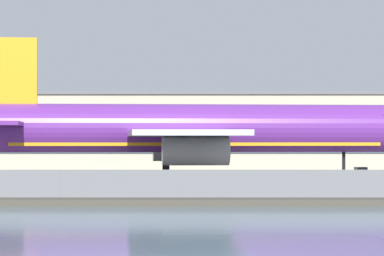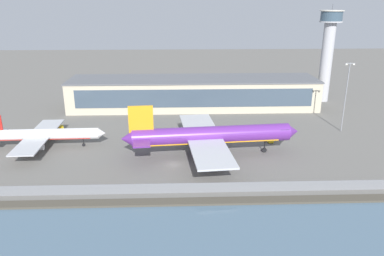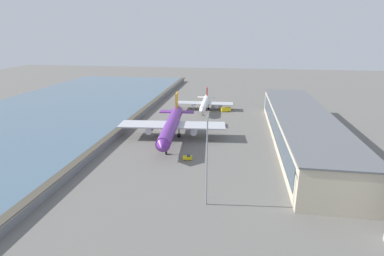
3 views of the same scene
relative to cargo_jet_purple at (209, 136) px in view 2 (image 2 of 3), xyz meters
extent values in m
plane|color=#66635E|center=(-10.30, -6.22, -5.96)|extent=(500.00, 500.00, 0.00)
cube|color=#474238|center=(-10.30, -26.72, -5.71)|extent=(320.00, 3.00, 0.50)
cube|color=slate|center=(-10.30, -22.22, -4.69)|extent=(280.00, 0.08, 2.54)
cylinder|color=slate|center=(-10.30, -22.22, -4.69)|extent=(0.10, 0.10, 2.54)
cylinder|color=#602889|center=(0.70, 0.06, 0.22)|extent=(45.47, 9.11, 5.04)
cone|color=#602889|center=(24.59, 2.23, 0.22)|extent=(3.69, 5.06, 4.79)
cone|color=#602889|center=(-23.19, -2.11, 0.22)|extent=(3.67, 4.81, 4.54)
cube|color=#232D3D|center=(21.41, 1.94, 0.85)|extent=(3.15, 4.52, 1.51)
cube|color=orange|center=(0.70, 0.06, -1.17)|extent=(38.63, 7.49, 0.91)
cube|color=#B7BABF|center=(-2.53, 10.66, -0.41)|extent=(11.87, 22.51, 0.50)
cube|color=#B7BABF|center=(-0.57, -10.95, -0.41)|extent=(11.87, 22.51, 0.50)
cylinder|color=#B7BABF|center=(-1.02, 9.06, -2.05)|extent=(6.55, 3.33, 2.77)
cylinder|color=#B7BABF|center=(0.63, -9.09, -2.05)|extent=(6.55, 3.33, 2.77)
cube|color=orange|center=(-19.11, -1.73, 5.26)|extent=(6.81, 1.22, 8.57)
cube|color=#602889|center=(-19.47, 2.23, 0.59)|extent=(5.22, 8.33, 0.40)
cube|color=#602889|center=(-18.75, -5.70, 0.59)|extent=(5.22, 8.33, 0.40)
cylinder|color=black|center=(16.46, 1.49, -3.78)|extent=(0.35, 0.35, 2.95)
cylinder|color=black|center=(16.46, 1.49, -5.25)|extent=(1.46, 0.68, 1.41)
cylinder|color=black|center=(-2.69, 2.41, -3.78)|extent=(0.40, 0.40, 2.95)
cylinder|color=black|center=(-2.69, 2.41, -5.25)|extent=(1.72, 1.28, 1.62)
cylinder|color=black|center=(-2.21, -2.86, -3.78)|extent=(0.40, 0.40, 2.95)
cylinder|color=black|center=(-2.21, -2.86, -5.25)|extent=(1.72, 1.28, 1.62)
cylinder|color=white|center=(-49.47, 7.98, -1.81)|extent=(32.66, 4.24, 3.38)
cone|color=white|center=(-32.25, 8.43, -1.81)|extent=(2.28, 3.27, 3.22)
cube|color=#232D3D|center=(-34.49, 8.37, -1.39)|extent=(1.94, 2.92, 1.02)
cube|color=red|center=(-49.47, 7.98, -2.74)|extent=(27.76, 3.43, 0.61)
cube|color=#B7BABF|center=(-51.30, 15.75, -2.23)|extent=(7.58, 15.82, 0.34)
cube|color=#B7BABF|center=(-50.89, 0.12, -2.23)|extent=(7.58, 15.82, 0.34)
cylinder|color=#B7BABF|center=(-50.29, 14.53, -3.33)|extent=(4.61, 1.98, 1.86)
cylinder|color=#B7BABF|center=(-49.95, 1.39, -3.33)|extent=(4.61, 1.98, 1.86)
cylinder|color=black|center=(-38.07, 8.28, -4.49)|extent=(0.24, 0.24, 1.98)
cylinder|color=black|center=(-38.07, 8.28, -5.48)|extent=(0.96, 0.40, 0.95)
cylinder|color=black|center=(-51.80, 9.69, -4.49)|extent=(0.27, 0.27, 1.98)
cylinder|color=black|center=(-51.80, 9.69, -5.48)|extent=(1.11, 0.79, 1.09)
cylinder|color=black|center=(-51.70, 6.14, -4.49)|extent=(0.27, 0.27, 1.98)
cylinder|color=black|center=(-51.70, 6.14, -5.48)|extent=(1.11, 0.79, 1.09)
cube|color=yellow|center=(19.97, 9.87, -5.21)|extent=(2.11, 3.42, 1.11)
cube|color=#283847|center=(19.90, 10.26, -4.41)|extent=(1.45, 1.32, 0.50)
cylinder|color=black|center=(19.13, 10.73, -5.61)|extent=(0.33, 0.73, 0.70)
cylinder|color=black|center=(20.47, 10.96, -5.61)|extent=(0.33, 0.73, 0.70)
cylinder|color=black|center=(19.46, 8.78, -5.61)|extent=(0.33, 0.73, 0.70)
cylinder|color=black|center=(20.80, 9.00, -5.61)|extent=(0.33, 0.73, 0.70)
cube|color=yellow|center=(-48.36, 19.78, -4.69)|extent=(3.76, 5.61, 2.07)
cube|color=#283847|center=(-48.99, 21.49, -4.30)|extent=(2.27, 1.76, 0.83)
cube|color=orange|center=(-48.36, 19.78, -3.56)|extent=(1.16, 0.83, 0.16)
cylinder|color=black|center=(-49.79, 20.97, -5.54)|extent=(0.50, 0.86, 0.84)
cylinder|color=black|center=(-48.04, 21.61, -5.54)|extent=(0.50, 0.86, 0.84)
cylinder|color=black|center=(-48.68, 17.94, -5.54)|extent=(0.50, 0.86, 0.84)
cylinder|color=black|center=(-46.93, 18.58, -5.54)|extent=(0.50, 0.86, 0.84)
cylinder|color=#ADADB2|center=(55.38, 60.15, 10.93)|extent=(4.94, 4.94, 33.78)
cylinder|color=#ADADB2|center=(55.38, 60.15, 28.07)|extent=(9.38, 9.38, 0.50)
cylinder|color=#384C5B|center=(55.38, 60.15, 30.30)|extent=(8.91, 8.91, 3.95)
cylinder|color=beige|center=(55.38, 60.15, 32.47)|extent=(9.85, 9.85, 0.40)
cylinder|color=#333338|center=(55.38, 60.15, 33.87)|extent=(0.12, 0.12, 2.40)
cube|color=#BCB299|center=(-2.52, 51.06, -0.05)|extent=(100.38, 20.35, 11.80)
cube|color=#3D4C5B|center=(-2.52, 40.81, 0.54)|extent=(92.35, 0.16, 7.08)
cube|color=#5B5E63|center=(-2.52, 51.06, 6.10)|extent=(100.98, 20.95, 0.50)
cylinder|color=gray|center=(46.96, 19.29, 5.78)|extent=(0.36, 0.36, 23.48)
cube|color=gray|center=(46.96, 19.29, 17.28)|extent=(3.20, 0.24, 0.24)
cube|color=silver|center=(45.76, 19.29, 16.98)|extent=(0.60, 0.40, 0.44)
cube|color=silver|center=(48.16, 19.29, 16.98)|extent=(0.60, 0.40, 0.44)
camera|label=1|loc=(0.29, -95.17, -1.06)|focal=85.00mm
camera|label=2|loc=(-8.61, -99.89, 36.81)|focal=35.00mm
camera|label=3|loc=(113.41, 25.96, 35.82)|focal=28.00mm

